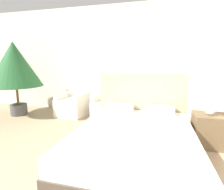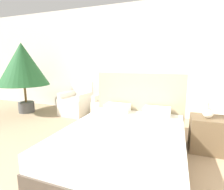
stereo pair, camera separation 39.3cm
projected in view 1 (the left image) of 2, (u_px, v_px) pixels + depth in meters
The scene contains 7 objects.
wall_back at pixel (105, 61), 4.87m from camera, with size 10.00×0.06×2.90m.
bed at pixel (135, 141), 2.55m from camera, with size 1.65×2.12×1.19m.
armchair_near_window_left at pixel (73, 105), 4.66m from camera, with size 0.73×0.76×0.87m.
armchair_near_window_right at pixel (108, 107), 4.42m from camera, with size 0.69×0.72×0.87m.
potted_palm at pixel (14, 65), 4.52m from camera, with size 1.35×1.35×1.93m.
nightstand at pixel (209, 130), 2.94m from camera, with size 0.52×0.47×0.55m.
table_lamp at pixel (212, 94), 2.81m from camera, with size 0.32×0.32×0.52m.
Camera 1 is at (1.44, -1.12, 1.39)m, focal length 28.00 mm.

